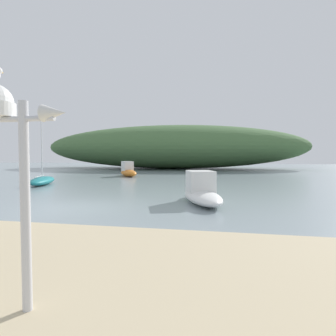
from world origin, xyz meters
TOP-DOWN VIEW (x-y plane):
  - ground_plane at (0.00, 0.00)m, footprint 120.00×120.00m
  - distant_hill at (-2.36, 33.75)m, footprint 40.91×15.59m
  - mast_structure at (3.14, -7.73)m, footprint 1.25×0.52m
  - sailboat_outer_mooring at (-6.95, 7.60)m, footprint 2.53×4.39m
  - motorboat_inner_mooring at (-3.59, 16.58)m, footprint 3.14×3.80m
  - motorboat_off_point at (4.85, 2.06)m, footprint 2.59×4.43m

SIDE VIEW (x-z plane):
  - ground_plane at x=0.00m, z-range 0.00..0.00m
  - sailboat_outer_mooring at x=-6.95m, z-range -2.10..2.72m
  - motorboat_off_point at x=4.85m, z-range -0.22..1.21m
  - motorboat_inner_mooring at x=-3.59m, z-range -0.21..1.27m
  - mast_structure at x=3.14m, z-range 1.12..3.96m
  - distant_hill at x=-2.36m, z-range 0.00..6.70m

